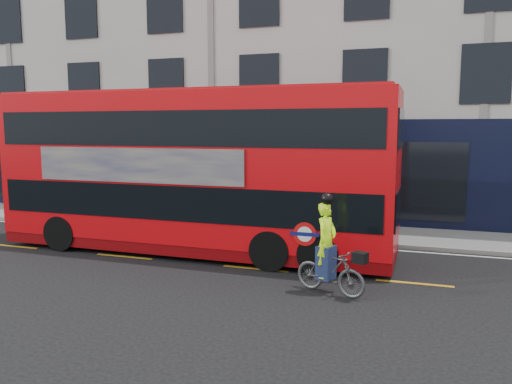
% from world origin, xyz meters
% --- Properties ---
extents(ground, '(120.00, 120.00, 0.00)m').
position_xyz_m(ground, '(0.00, 0.00, 0.00)').
color(ground, black).
rests_on(ground, ground).
extents(pavement, '(60.00, 3.00, 0.12)m').
position_xyz_m(pavement, '(0.00, 6.50, 0.06)').
color(pavement, gray).
rests_on(pavement, ground).
extents(kerb, '(60.00, 0.12, 0.13)m').
position_xyz_m(kerb, '(0.00, 5.00, 0.07)').
color(kerb, gray).
rests_on(kerb, ground).
extents(building_terrace, '(50.00, 10.07, 15.00)m').
position_xyz_m(building_terrace, '(0.00, 12.94, 7.49)').
color(building_terrace, beige).
rests_on(building_terrace, ground).
extents(road_edge_line, '(58.00, 0.10, 0.01)m').
position_xyz_m(road_edge_line, '(0.00, 4.70, 0.00)').
color(road_edge_line, silver).
rests_on(road_edge_line, ground).
extents(lane_dashes, '(58.00, 0.12, 0.01)m').
position_xyz_m(lane_dashes, '(0.00, 1.50, 0.00)').
color(lane_dashes, gold).
rests_on(lane_dashes, ground).
extents(bus, '(11.84, 2.84, 4.76)m').
position_xyz_m(bus, '(1.68, 2.70, 2.44)').
color(bus, red).
rests_on(bus, ground).
extents(cyclist, '(1.78, 1.04, 2.28)m').
position_xyz_m(cyclist, '(6.17, 0.14, 0.77)').
color(cyclist, '#4C4F51').
rests_on(cyclist, ground).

